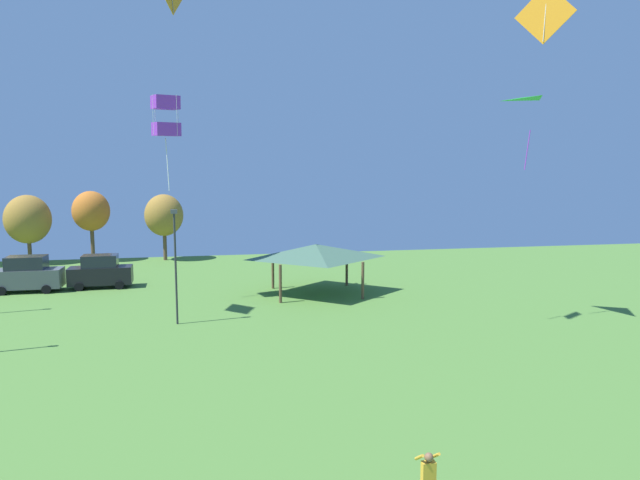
% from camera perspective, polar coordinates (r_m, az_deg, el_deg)
% --- Properties ---
extents(person_standing_mid_field, '(0.52, 0.52, 1.81)m').
position_cam_1_polar(person_standing_mid_field, '(16.15, 10.77, -22.48)').
color(person_standing_mid_field, black).
rests_on(person_standing_mid_field, ground).
extents(kite_flying_0, '(1.52, 1.41, 2.04)m').
position_cam_1_polar(kite_flying_0, '(22.42, 21.57, 20.25)').
color(kite_flying_0, orange).
extents(kite_flying_3, '(1.98, 2.00, 6.14)m').
position_cam_1_polar(kite_flying_3, '(39.04, -15.17, 11.88)').
color(kite_flying_3, purple).
extents(kite_flying_7, '(2.16, 2.60, 3.15)m').
position_cam_1_polar(kite_flying_7, '(35.33, 20.99, 11.47)').
color(kite_flying_7, green).
extents(parked_car_leftmost, '(4.81, 2.09, 2.65)m').
position_cam_1_polar(parked_car_leftmost, '(46.72, -27.24, -3.09)').
color(parked_car_leftmost, '#4C5156').
rests_on(parked_car_leftmost, ground).
extents(parked_car_second_from_left, '(4.60, 2.09, 2.52)m').
position_cam_1_polar(parked_car_second_from_left, '(46.04, -21.09, -2.98)').
color(parked_car_second_from_left, black).
rests_on(parked_car_second_from_left, ground).
extents(park_pavilion, '(7.37, 6.08, 3.60)m').
position_cam_1_polar(park_pavilion, '(40.71, -0.42, -1.14)').
color(park_pavilion, brown).
rests_on(park_pavilion, ground).
extents(light_post_0, '(0.36, 0.20, 6.67)m').
position_cam_1_polar(light_post_0, '(33.66, -14.25, -1.99)').
color(light_post_0, '#2D2D33').
rests_on(light_post_0, ground).
extents(treeline_tree_1, '(4.16, 4.16, 6.50)m').
position_cam_1_polar(treeline_tree_1, '(60.22, -27.19, 1.85)').
color(treeline_tree_1, brown).
rests_on(treeline_tree_1, ground).
extents(treeline_tree_2, '(3.50, 3.50, 6.81)m').
position_cam_1_polar(treeline_tree_2, '(59.26, -21.93, 2.68)').
color(treeline_tree_2, brown).
rests_on(treeline_tree_2, ground).
extents(treeline_tree_3, '(3.71, 3.71, 6.47)m').
position_cam_1_polar(treeline_tree_3, '(57.68, -15.34, 2.39)').
color(treeline_tree_3, brown).
rests_on(treeline_tree_3, ground).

